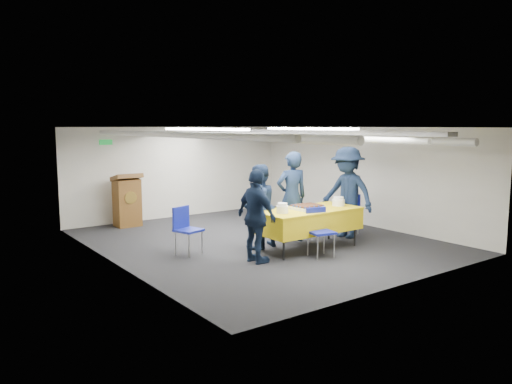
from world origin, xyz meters
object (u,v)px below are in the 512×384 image
at_px(serving_table, 308,220).
at_px(sailor_a, 292,197).
at_px(sailor_c, 257,216).
at_px(sailor_d, 347,192).
at_px(chair_near, 319,227).
at_px(podium, 127,200).
at_px(sailor_b, 259,207).
at_px(sheet_cake, 307,207).
at_px(chair_left, 185,225).
at_px(chair_right, 349,210).

height_order(serving_table, sailor_a, sailor_a).
bearing_deg(sailor_c, sailor_a, -62.69).
bearing_deg(sailor_d, serving_table, -86.56).
bearing_deg(sailor_a, chair_near, 86.26).
relative_size(serving_table, chair_near, 2.34).
relative_size(serving_table, sailor_d, 1.07).
relative_size(podium, sailor_c, 0.78).
bearing_deg(sailor_d, sailor_c, -88.57).
bearing_deg(sailor_b, sailor_d, 157.97).
relative_size(sailor_a, sailor_c, 1.13).
height_order(sheet_cake, sailor_c, sailor_c).
bearing_deg(podium, chair_near, -69.04).
bearing_deg(sailor_a, podium, -46.14).
relative_size(serving_table, sheet_cake, 3.78).
bearing_deg(chair_left, sailor_a, -9.96).
relative_size(podium, sailor_a, 0.69).
relative_size(sheet_cake, sailor_a, 0.30).
xyz_separation_m(chair_near, sailor_c, (-1.16, 0.30, 0.27)).
relative_size(serving_table, chair_right, 2.34).
relative_size(podium, sailor_b, 0.78).
xyz_separation_m(chair_right, sailor_b, (-2.33, 0.15, 0.27)).
relative_size(sheet_cake, sailor_d, 0.28).
distance_m(chair_right, sailor_a, 1.52).
bearing_deg(sailor_d, chair_left, -111.23).
relative_size(podium, chair_left, 1.44).
height_order(podium, chair_near, podium).
xyz_separation_m(chair_left, sailor_d, (3.40, -0.77, 0.42)).
height_order(sailor_c, sailor_d, sailor_d).
bearing_deg(sheet_cake, sailor_d, 11.98).
xyz_separation_m(chair_right, sailor_a, (-1.46, 0.20, 0.38)).
xyz_separation_m(sailor_b, sailor_c, (-0.63, -0.80, -0.00)).
bearing_deg(sailor_d, sailor_a, -116.32).
height_order(serving_table, chair_near, chair_near).
bearing_deg(chair_near, chair_right, 27.87).
xyz_separation_m(sheet_cake, sailor_b, (-0.68, 0.62, -0.01)).
height_order(chair_left, sailor_a, sailor_a).
bearing_deg(chair_near, podium, 110.96).
xyz_separation_m(sheet_cake, chair_right, (1.66, 0.48, -0.28)).
bearing_deg(sailor_a, serving_table, 90.44).
distance_m(serving_table, sailor_c, 1.39).
bearing_deg(chair_right, sheet_cake, -163.98).
bearing_deg(chair_left, sheet_cake, -27.87).
distance_m(serving_table, chair_near, 0.53).
relative_size(chair_left, sailor_a, 0.48).
distance_m(sheet_cake, sailor_c, 1.32).
height_order(serving_table, sheet_cake, sheet_cake).
height_order(sailor_a, sailor_b, sailor_a).
bearing_deg(sailor_b, podium, -83.64).
height_order(sheet_cake, chair_left, chair_left).
bearing_deg(serving_table, chair_left, 153.03).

